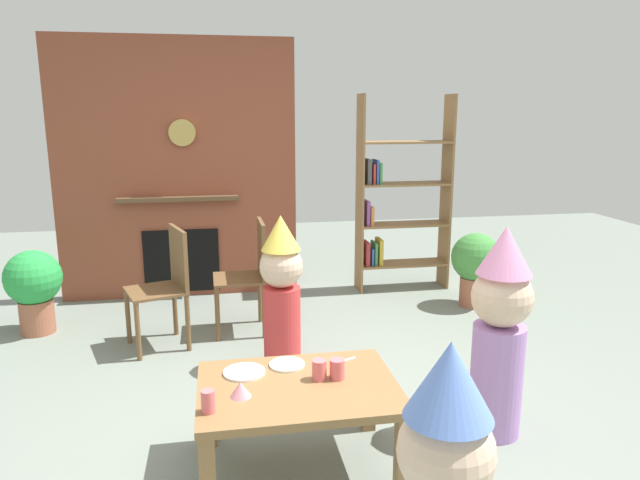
{
  "coord_description": "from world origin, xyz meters",
  "views": [
    {
      "loc": [
        -0.45,
        -2.97,
        1.74
      ],
      "look_at": [
        0.15,
        0.4,
        0.98
      ],
      "focal_mm": 32.5,
      "sensor_mm": 36.0,
      "label": 1
    }
  ],
  "objects_px": {
    "potted_plant_short": "(34,285)",
    "paper_plate_rear": "(244,372)",
    "dining_chair_left": "(167,280)",
    "coffee_table": "(298,399)",
    "paper_plate_front": "(287,364)",
    "paper_cup_center": "(337,369)",
    "child_in_pink": "(500,327)",
    "paper_cup_near_right": "(208,401)",
    "child_by_the_chairs": "(282,288)",
    "bookshelf": "(396,203)",
    "paper_cup_near_left": "(319,370)",
    "birthday_cake_slice": "(241,389)",
    "potted_plant_tall": "(475,263)",
    "dining_chair_middle": "(250,269)"
  },
  "relations": [
    {
      "from": "potted_plant_short",
      "to": "paper_plate_rear",
      "type": "bearing_deg",
      "value": -52.08
    },
    {
      "from": "potted_plant_short",
      "to": "dining_chair_left",
      "type": "bearing_deg",
      "value": -22.32
    },
    {
      "from": "coffee_table",
      "to": "paper_plate_front",
      "type": "xyz_separation_m",
      "value": [
        -0.03,
        0.22,
        0.08
      ]
    },
    {
      "from": "coffee_table",
      "to": "paper_cup_center",
      "type": "xyz_separation_m",
      "value": [
        0.2,
        0.03,
        0.12
      ]
    },
    {
      "from": "paper_cup_center",
      "to": "potted_plant_short",
      "type": "xyz_separation_m",
      "value": [
        -2.01,
        2.14,
        -0.11
      ]
    },
    {
      "from": "paper_cup_center",
      "to": "child_in_pink",
      "type": "height_order",
      "value": "child_in_pink"
    },
    {
      "from": "paper_cup_near_right",
      "to": "child_in_pink",
      "type": "distance_m",
      "value": 1.57
    },
    {
      "from": "coffee_table",
      "to": "child_by_the_chairs",
      "type": "distance_m",
      "value": 1.22
    },
    {
      "from": "child_in_pink",
      "to": "potted_plant_short",
      "type": "distance_m",
      "value": 3.56
    },
    {
      "from": "bookshelf",
      "to": "paper_cup_near_left",
      "type": "distance_m",
      "value": 3.08
    },
    {
      "from": "bookshelf",
      "to": "paper_cup_near_right",
      "type": "relative_size",
      "value": 18.54
    },
    {
      "from": "dining_chair_left",
      "to": "potted_plant_short",
      "type": "height_order",
      "value": "dining_chair_left"
    },
    {
      "from": "child_by_the_chairs",
      "to": "dining_chair_left",
      "type": "distance_m",
      "value": 0.95
    },
    {
      "from": "coffee_table",
      "to": "potted_plant_short",
      "type": "xyz_separation_m",
      "value": [
        -1.81,
        2.17,
        0.02
      ]
    },
    {
      "from": "paper_cup_near_right",
      "to": "paper_plate_front",
      "type": "xyz_separation_m",
      "value": [
        0.4,
        0.41,
        -0.05
      ]
    },
    {
      "from": "dining_chair_left",
      "to": "paper_plate_rear",
      "type": "bearing_deg",
      "value": 88.84
    },
    {
      "from": "paper_cup_near_left",
      "to": "paper_cup_center",
      "type": "height_order",
      "value": "same"
    },
    {
      "from": "birthday_cake_slice",
      "to": "potted_plant_tall",
      "type": "height_order",
      "value": "potted_plant_tall"
    },
    {
      "from": "paper_cup_near_left",
      "to": "potted_plant_short",
      "type": "xyz_separation_m",
      "value": [
        -1.92,
        2.13,
        -0.11
      ]
    },
    {
      "from": "paper_cup_near_left",
      "to": "dining_chair_left",
      "type": "xyz_separation_m",
      "value": [
        -0.85,
        1.69,
        0.01
      ]
    },
    {
      "from": "potted_plant_tall",
      "to": "paper_cup_center",
      "type": "bearing_deg",
      "value": -128.74
    },
    {
      "from": "coffee_table",
      "to": "paper_cup_center",
      "type": "bearing_deg",
      "value": 9.39
    },
    {
      "from": "birthday_cake_slice",
      "to": "potted_plant_tall",
      "type": "bearing_deg",
      "value": 45.66
    },
    {
      "from": "bookshelf",
      "to": "paper_cup_near_right",
      "type": "height_order",
      "value": "bookshelf"
    },
    {
      "from": "bookshelf",
      "to": "dining_chair_left",
      "type": "bearing_deg",
      "value": -152.58
    },
    {
      "from": "coffee_table",
      "to": "bookshelf",
      "type": "bearing_deg",
      "value": 64.22
    },
    {
      "from": "paper_cup_near_right",
      "to": "child_by_the_chairs",
      "type": "height_order",
      "value": "child_by_the_chairs"
    },
    {
      "from": "paper_cup_near_left",
      "to": "paper_plate_front",
      "type": "distance_m",
      "value": 0.23
    },
    {
      "from": "bookshelf",
      "to": "child_in_pink",
      "type": "bearing_deg",
      "value": -95.45
    },
    {
      "from": "coffee_table",
      "to": "paper_plate_rear",
      "type": "xyz_separation_m",
      "value": [
        -0.25,
        0.17,
        0.08
      ]
    },
    {
      "from": "paper_cup_near_left",
      "to": "paper_plate_front",
      "type": "xyz_separation_m",
      "value": [
        -0.14,
        0.18,
        -0.04
      ]
    },
    {
      "from": "paper_cup_near_left",
      "to": "birthday_cake_slice",
      "type": "height_order",
      "value": "paper_cup_near_left"
    },
    {
      "from": "child_by_the_chairs",
      "to": "child_in_pink",
      "type": "bearing_deg",
      "value": 47.53
    },
    {
      "from": "dining_chair_left",
      "to": "bookshelf",
      "type": "bearing_deg",
      "value": -171.17
    },
    {
      "from": "potted_plant_tall",
      "to": "potted_plant_short",
      "type": "xyz_separation_m",
      "value": [
        -3.73,
        -0.01,
        0.0
      ]
    },
    {
      "from": "bookshelf",
      "to": "paper_cup_near_left",
      "type": "xyz_separation_m",
      "value": [
        -1.25,
        -2.79,
        -0.36
      ]
    },
    {
      "from": "child_in_pink",
      "to": "potted_plant_tall",
      "type": "xyz_separation_m",
      "value": [
        0.82,
        2.03,
        -0.22
      ]
    },
    {
      "from": "birthday_cake_slice",
      "to": "dining_chair_middle",
      "type": "bearing_deg",
      "value": 85.29
    },
    {
      "from": "paper_cup_near_right",
      "to": "potted_plant_tall",
      "type": "distance_m",
      "value": 3.34
    },
    {
      "from": "child_by_the_chairs",
      "to": "dining_chair_left",
      "type": "height_order",
      "value": "child_by_the_chairs"
    },
    {
      "from": "bookshelf",
      "to": "child_by_the_chairs",
      "type": "bearing_deg",
      "value": -129.0
    },
    {
      "from": "paper_cup_center",
      "to": "dining_chair_left",
      "type": "xyz_separation_m",
      "value": [
        -0.94,
        1.7,
        0.01
      ]
    },
    {
      "from": "coffee_table",
      "to": "dining_chair_left",
      "type": "distance_m",
      "value": 1.89
    },
    {
      "from": "paper_cup_near_right",
      "to": "potted_plant_tall",
      "type": "xyz_separation_m",
      "value": [
        2.35,
        2.37,
        -0.11
      ]
    },
    {
      "from": "paper_cup_near_right",
      "to": "dining_chair_left",
      "type": "bearing_deg",
      "value": 99.37
    },
    {
      "from": "paper_cup_near_left",
      "to": "coffee_table",
      "type": "bearing_deg",
      "value": -160.38
    },
    {
      "from": "potted_plant_tall",
      "to": "potted_plant_short",
      "type": "relative_size",
      "value": 0.99
    },
    {
      "from": "child_in_pink",
      "to": "dining_chair_left",
      "type": "distance_m",
      "value": 2.44
    },
    {
      "from": "paper_plate_rear",
      "to": "dining_chair_left",
      "type": "xyz_separation_m",
      "value": [
        -0.49,
        1.56,
        0.05
      ]
    },
    {
      "from": "dining_chair_middle",
      "to": "potted_plant_short",
      "type": "xyz_separation_m",
      "value": [
        -1.69,
        0.25,
        -0.11
      ]
    }
  ]
}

